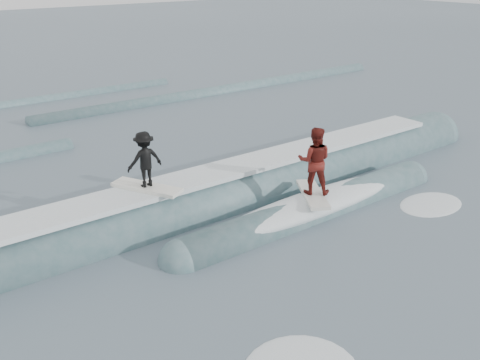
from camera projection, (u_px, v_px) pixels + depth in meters
ground at (377, 296)px, 11.77m from camera, size 160.00×160.00×0.00m
breaking_wave at (236, 204)px, 16.09m from camera, size 23.64×3.82×2.07m
surfer_black at (145, 163)px, 14.16m from camera, size 1.42×2.03×1.62m
surfer_red at (314, 163)px, 14.94m from camera, size 1.49×2.00×2.04m
whitewater at (476, 324)px, 10.86m from camera, size 13.30×9.04×0.10m
far_swells at (50, 124)px, 24.09m from camera, size 43.55×8.65×0.80m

